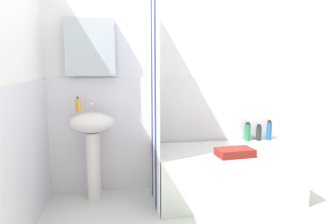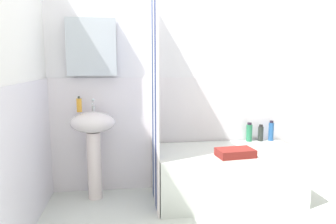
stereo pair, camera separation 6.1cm
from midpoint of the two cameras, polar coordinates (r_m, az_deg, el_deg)
wall_back_tiled at (r=3.46m, az=3.28°, el=5.20°), size 3.60×0.18×2.40m
wall_left_tiled at (r=2.59m, az=-26.37°, el=2.63°), size 0.07×1.81×2.40m
sink at (r=3.23m, az=-13.84°, el=-4.22°), size 0.44×0.34×0.88m
faucet at (r=3.26m, az=-13.90°, el=1.17°), size 0.03×0.12×0.12m
soap_dispenser at (r=3.24m, az=-16.24°, el=1.17°), size 0.05×0.05×0.16m
bathtub at (r=3.33m, az=9.62°, el=-10.74°), size 1.40×0.72×0.50m
shower_curtain at (r=3.01m, az=-3.06°, el=1.99°), size 0.01×0.72×2.00m
lotion_bottle at (r=3.73m, az=17.07°, el=-3.20°), size 0.06×0.06×0.22m
shampoo_bottle at (r=3.68m, az=15.38°, el=-3.60°), size 0.06×0.06×0.18m
body_wash_bottle at (r=3.63m, az=13.49°, el=-3.49°), size 0.06×0.06×0.21m
towel_folded at (r=3.02m, az=11.24°, el=-7.06°), size 0.36×0.24×0.07m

